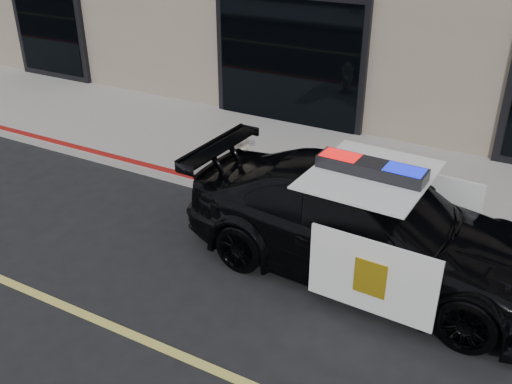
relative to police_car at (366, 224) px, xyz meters
The scene contains 4 objects.
ground 3.53m from the police_car, 132.16° to the right, with size 120.00×120.00×0.00m, color black.
sidewalk_n 3.61m from the police_car, 130.67° to the left, with size 60.00×3.50×0.15m, color gray.
police_car is the anchor object (origin of this frame).
fire_hydrant 3.35m from the police_car, 150.36° to the left, with size 0.35×0.49×0.77m.
Camera 1 is at (4.18, -3.79, 4.58)m, focal length 40.00 mm.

